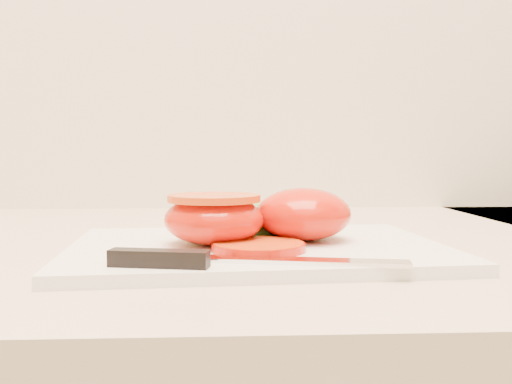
{
  "coord_description": "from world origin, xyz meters",
  "views": [
    {
      "loc": [
        -0.18,
        1.07,
        1.02
      ],
      "look_at": [
        -0.16,
        1.58,
        0.99
      ],
      "focal_mm": 40.0,
      "sensor_mm": 36.0,
      "label": 1
    }
  ],
  "objects": [
    {
      "name": "cutting_board",
      "position": [
        -0.16,
        1.57,
        0.94
      ],
      "size": [
        0.34,
        0.26,
        0.01
      ],
      "primitive_type": "cube",
      "rotation": [
        0.0,
        0.0,
        0.07
      ],
      "color": "white",
      "rests_on": "counter"
    },
    {
      "name": "tomato_half_dome",
      "position": [
        -0.12,
        1.59,
        0.96
      ],
      "size": [
        0.09,
        0.09,
        0.05
      ],
      "primitive_type": "ellipsoid",
      "color": "red",
      "rests_on": "cutting_board"
    },
    {
      "name": "tomato_half_cut",
      "position": [
        -0.2,
        1.57,
        0.96
      ],
      "size": [
        0.09,
        0.09,
        0.04
      ],
      "color": "red",
      "rests_on": "cutting_board"
    },
    {
      "name": "tomato_slice_0",
      "position": [
        -0.16,
        1.54,
        0.94
      ],
      "size": [
        0.07,
        0.07,
        0.01
      ],
      "primitive_type": "cylinder",
      "color": "#D35416",
      "rests_on": "cutting_board"
    },
    {
      "name": "lettuce_leaf_0",
      "position": [
        -0.18,
        1.64,
        0.95
      ],
      "size": [
        0.16,
        0.14,
        0.03
      ],
      "primitive_type": "ellipsoid",
      "rotation": [
        0.0,
        0.0,
        -0.49
      ],
      "color": "#599728",
      "rests_on": "cutting_board"
    },
    {
      "name": "lettuce_leaf_1",
      "position": [
        -0.14,
        1.65,
        0.95
      ],
      "size": [
        0.15,
        0.15,
        0.03
      ],
      "primitive_type": "ellipsoid",
      "rotation": [
        0.0,
        0.0,
        0.68
      ],
      "color": "#599728",
      "rests_on": "cutting_board"
    },
    {
      "name": "knife",
      "position": [
        -0.19,
        1.48,
        0.94
      ],
      "size": [
        0.22,
        0.05,
        0.01
      ],
      "rotation": [
        0.0,
        0.0,
        -0.2
      ],
      "color": "silver",
      "rests_on": "cutting_board"
    }
  ]
}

